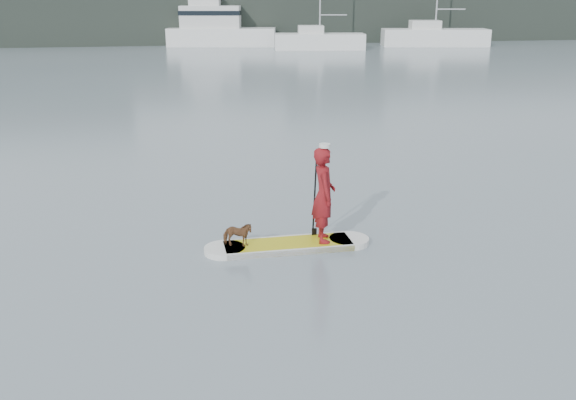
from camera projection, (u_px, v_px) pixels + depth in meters
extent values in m
plane|color=slate|center=(143.00, 242.00, 12.97)|extent=(140.00, 140.00, 0.00)
cube|color=gold|center=(288.00, 245.00, 12.62)|extent=(2.51, 0.83, 0.12)
cylinder|color=silver|center=(225.00, 250.00, 12.39)|extent=(0.80, 0.80, 0.12)
cylinder|color=silver|center=(349.00, 241.00, 12.85)|extent=(0.80, 0.80, 0.12)
cube|color=silver|center=(284.00, 239.00, 12.97)|extent=(2.50, 0.09, 0.12)
cube|color=silver|center=(292.00, 252.00, 12.28)|extent=(2.50, 0.09, 0.12)
imported|color=maroon|center=(324.00, 195.00, 12.44)|extent=(0.51, 0.73, 1.89)
cylinder|color=silver|center=(325.00, 146.00, 12.14)|extent=(0.22, 0.22, 0.07)
imported|color=#52301C|center=(237.00, 234.00, 12.34)|extent=(0.63, 0.41, 0.49)
cylinder|color=black|center=(315.00, 193.00, 12.73)|extent=(0.04, 0.30, 1.89)
cube|color=black|center=(314.00, 236.00, 13.01)|extent=(0.10, 0.02, 0.32)
cube|color=white|center=(320.00, 42.00, 55.74)|extent=(8.05, 3.71, 1.36)
cube|color=silver|center=(311.00, 29.00, 55.41)|extent=(2.42, 2.08, 0.68)
cylinder|color=#B7B7BC|center=(333.00, 15.00, 55.08)|extent=(2.31, 0.46, 0.10)
cube|color=white|center=(435.00, 37.00, 59.42)|extent=(10.01, 4.65, 1.53)
cube|color=silver|center=(425.00, 25.00, 59.07)|extent=(3.03, 2.48, 0.77)
cylinder|color=#B7B7BC|center=(451.00, 9.00, 58.63)|extent=(2.60, 0.61, 0.11)
cube|color=white|center=(222.00, 37.00, 59.49)|extent=(10.29, 4.91, 1.62)
cube|color=silver|center=(211.00, 17.00, 58.94)|extent=(5.81, 3.45, 1.98)
cube|color=silver|center=(205.00, 0.00, 58.50)|extent=(3.04, 2.18, 0.90)
cube|color=black|center=(210.00, 13.00, 58.83)|extent=(5.91, 3.53, 0.40)
cube|color=black|center=(157.00, 11.00, 61.59)|extent=(90.00, 6.00, 6.00)
cube|color=black|center=(336.00, 0.00, 65.33)|extent=(10.00, 4.00, 8.00)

